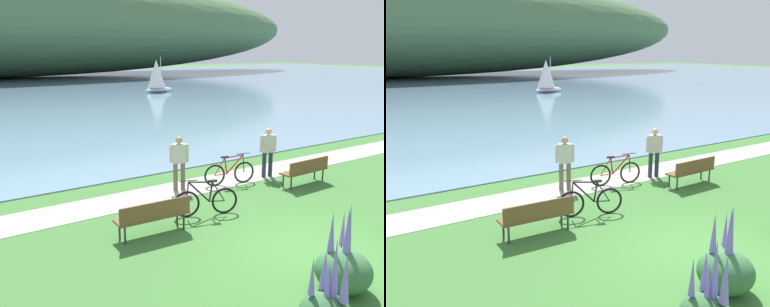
{
  "view_description": "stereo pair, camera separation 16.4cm",
  "coord_description": "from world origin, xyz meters",
  "views": [
    {
      "loc": [
        -7.01,
        -5.54,
        4.3
      ],
      "look_at": [
        0.46,
        5.64,
        1.0
      ],
      "focal_mm": 39.85,
      "sensor_mm": 36.0,
      "label": 1
    },
    {
      "loc": [
        -6.87,
        -5.63,
        4.3
      ],
      "look_at": [
        0.46,
        5.64,
        1.0
      ],
      "focal_mm": 39.85,
      "sensor_mm": 36.0,
      "label": 2
    }
  ],
  "objects": [
    {
      "name": "bicycle_leaning_near_bench",
      "position": [
        -0.81,
        3.08,
        0.4
      ],
      "size": [
        1.7,
        0.62,
        1.01
      ],
      "color": "black",
      "rests_on": "ground"
    },
    {
      "name": "shoreline_path",
      "position": [
        0.0,
        5.27,
        0.01
      ],
      "size": [
        60.0,
        1.5,
        0.01
      ],
      "primitive_type": "cube",
      "color": "#A39E93",
      "rests_on": "ground"
    },
    {
      "name": "bicycle_beside_path",
      "position": [
        1.39,
        4.82,
        0.4
      ],
      "size": [
        1.74,
        0.46,
        1.01
      ],
      "color": "black",
      "rests_on": "ground"
    },
    {
      "name": "park_bench_further_along",
      "position": [
        -2.56,
        2.74,
        0.52
      ],
      "size": [
        1.82,
        0.57,
        0.88
      ],
      "color": "brown",
      "rests_on": "ground"
    },
    {
      "name": "person_on_the_grass",
      "position": [
        3.0,
        4.78,
        0.98
      ],
      "size": [
        0.59,
        0.33,
        1.71
      ],
      "color": "#282D47",
      "rests_on": "ground"
    },
    {
      "name": "echium_bush_closest_to_camera",
      "position": [
        -0.84,
        -1.25,
        0.43
      ],
      "size": [
        1.03,
        1.03,
        1.69
      ],
      "color": "#386B3D",
      "rests_on": "ground"
    },
    {
      "name": "park_bench_near_camera",
      "position": [
        3.42,
        3.43,
        0.52
      ],
      "size": [
        1.81,
        0.52,
        0.88
      ],
      "color": "brown",
      "rests_on": "ground"
    },
    {
      "name": "sailboat_mid_bay",
      "position": [
        14.18,
        32.56,
        1.71
      ],
      "size": [
        3.06,
        1.87,
        3.55
      ],
      "color": "white",
      "rests_on": "bay_water"
    },
    {
      "name": "person_at_shoreline",
      "position": [
        -0.27,
        5.26,
        0.98
      ],
      "size": [
        0.58,
        0.33,
        1.71
      ],
      "color": "#72604C",
      "rests_on": "ground"
    },
    {
      "name": "ground_plane",
      "position": [
        0.0,
        0.0,
        0.0
      ],
      "size": [
        200.0,
        200.0,
        0.0
      ],
      "primitive_type": "plane",
      "color": "#3D7533"
    }
  ]
}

